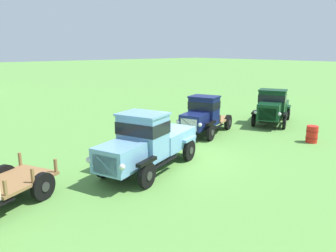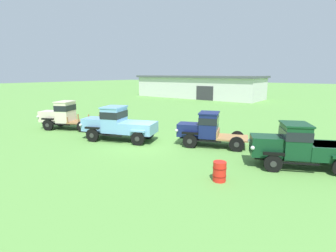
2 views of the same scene
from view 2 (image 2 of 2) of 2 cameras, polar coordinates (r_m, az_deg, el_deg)
name	(u,v)px [view 2 (image 2 of 2)]	position (r m, az deg, el deg)	size (l,w,h in m)	color
ground_plane	(145,144)	(17.33, -5.10, -3.95)	(240.00, 240.00, 0.00)	#5B9342
farm_shed	(198,87)	(50.52, 6.56, 8.54)	(24.13, 8.30, 4.11)	silver
vintage_truck_foreground_near	(63,115)	(23.44, -21.82, 2.25)	(5.14, 3.55, 2.32)	black
vintage_truck_second_in_line	(118,123)	(18.40, -10.79, 0.55)	(5.50, 3.45, 2.35)	black
vintage_truck_midrow_center	(206,128)	(16.86, 8.32, -0.53)	(4.72, 3.08, 2.18)	black
vintage_truck_far_side	(298,145)	(14.33, 26.44, -3.79)	(4.86, 3.50, 2.21)	black
oil_drum_beside_row	(219,171)	(11.65, 11.15, -9.68)	(0.60, 0.60, 0.87)	red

